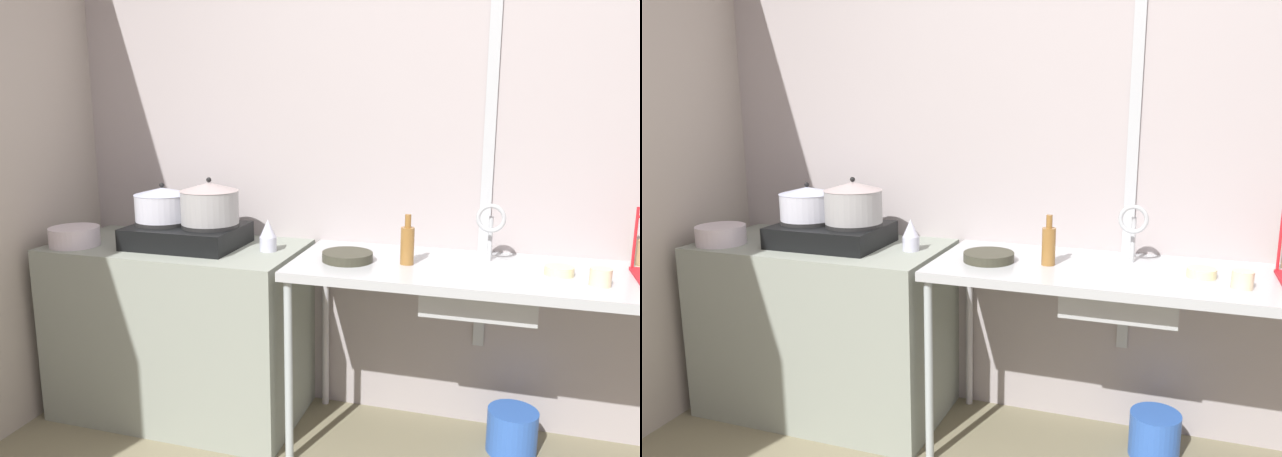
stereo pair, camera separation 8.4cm
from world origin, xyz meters
The scene contains 16 objects.
wall_back centered at (0.00, 1.61, 1.36)m, with size 4.77×0.10×2.71m, color #A09797.
wall_metal_strip centered at (0.12, 1.55, 1.49)m, with size 0.05×0.01×2.17m, color #A7ABAE.
counter_concrete centered at (-1.32, 1.25, 0.44)m, with size 1.22×0.63×0.87m, color gray.
counter_sink centered at (0.22, 1.25, 0.81)m, with size 1.79×0.63×0.87m.
stove centered at (-1.26, 1.25, 0.93)m, with size 0.53×0.40×0.12m.
pot_on_left_burner centered at (-1.38, 1.25, 1.07)m, with size 0.27×0.27×0.18m.
pot_on_right_burner centered at (-1.13, 1.25, 1.09)m, with size 0.28×0.28×0.22m.
pot_beside_stove centered at (-1.78, 1.08, 0.92)m, with size 0.24×0.24×0.09m.
percolator centered at (-0.84, 1.26, 0.95)m, with size 0.08×0.08×0.15m.
sink_basin centered at (0.13, 1.20, 0.79)m, with size 0.46×0.32×0.17m, color #A7ABAE.
faucet centered at (0.15, 1.35, 1.05)m, with size 0.12×0.07×0.26m.
frying_pan centered at (-0.44, 1.20, 0.89)m, with size 0.22×0.22×0.04m, color #343326.
cup_by_rack centered at (0.57, 1.13, 0.91)m, with size 0.08×0.08×0.07m, color beige.
small_bowl_on_drainboard centered at (0.43, 1.24, 0.89)m, with size 0.11×0.11×0.04m, color beige.
bottle_by_sink centered at (-0.18, 1.22, 0.96)m, with size 0.06×0.06×0.22m.
bucket_on_floor centered at (0.30, 1.34, 0.10)m, with size 0.22×0.22×0.20m, color blue.
Camera 2 is at (0.30, -1.28, 1.56)m, focal length 34.16 mm.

